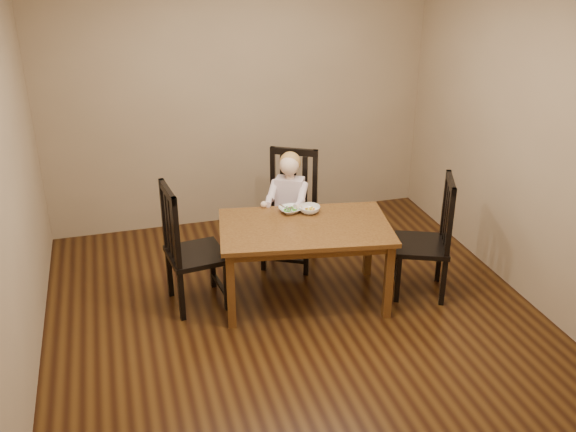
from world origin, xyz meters
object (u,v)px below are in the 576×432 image
object	(u,v)px
chair_child	(291,211)
bowl_peas	(290,210)
bowl_veg	(309,209)
chair_right	(428,239)
toddler	(289,198)
dining_table	(305,234)
chair_left	(189,249)

from	to	relation	value
chair_child	bowl_peas	size ratio (longest dim) A/B	5.90
bowl_veg	bowl_peas	bearing A→B (deg)	162.77
chair_right	toddler	bearing A→B (deg)	73.17
toddler	bowl_peas	distance (m)	0.39
toddler	bowl_peas	world-z (taller)	toddler
toddler	bowl_peas	xyz separation A→B (m)	(-0.10, -0.37, 0.05)
chair_right	toddler	size ratio (longest dim) A/B	1.85
bowl_peas	bowl_veg	xyz separation A→B (m)	(0.16, -0.05, 0.01)
bowl_veg	chair_child	bearing A→B (deg)	94.07
dining_table	chair_right	xyz separation A→B (m)	(1.05, -0.18, -0.11)
bowl_peas	bowl_veg	bearing A→B (deg)	-17.23
dining_table	chair_right	bearing A→B (deg)	-9.64
toddler	bowl_veg	size ratio (longest dim) A/B	3.17
chair_child	bowl_peas	bearing A→B (deg)	101.78
chair_left	bowl_veg	size ratio (longest dim) A/B	5.96
chair_right	chair_child	bearing A→B (deg)	70.81
bowl_peas	bowl_veg	size ratio (longest dim) A/B	1.00
chair_child	bowl_veg	size ratio (longest dim) A/B	5.93
chair_right	toddler	world-z (taller)	chair_right
toddler	bowl_peas	bearing A→B (deg)	103.47
chair_child	bowl_veg	distance (m)	0.51
dining_table	chair_left	world-z (taller)	chair_left
dining_table	chair_right	distance (m)	1.07
chair_right	chair_left	bearing A→B (deg)	102.85
chair_child	bowl_veg	bearing A→B (deg)	122.71
chair_child	chair_left	bearing A→B (deg)	55.66
dining_table	chair_right	size ratio (longest dim) A/B	1.42
chair_left	bowl_peas	distance (m)	0.92
dining_table	toddler	distance (m)	0.66
toddler	chair_child	bearing A→B (deg)	-90.00
chair_left	bowl_veg	world-z (taller)	chair_left
chair_child	bowl_peas	distance (m)	0.48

